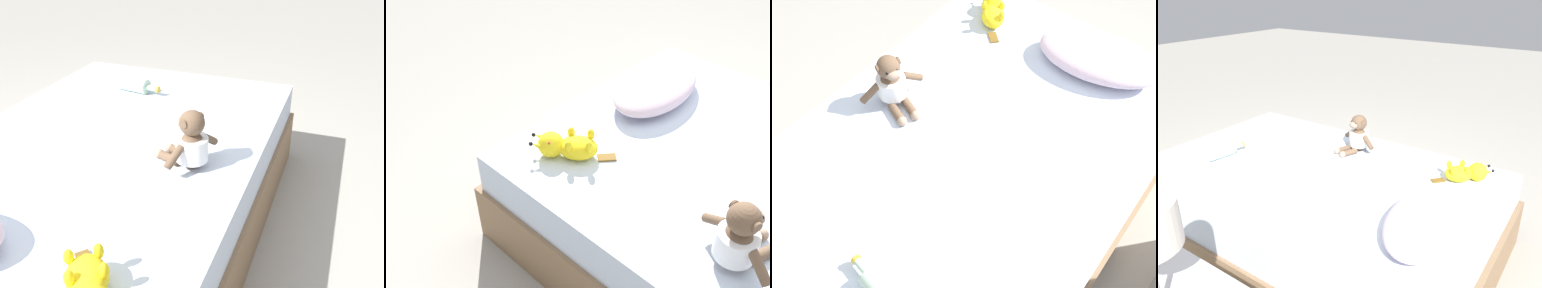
# 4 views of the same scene
# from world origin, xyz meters

# --- Properties ---
(ground_plane) EXTENTS (16.00, 16.00, 0.00)m
(ground_plane) POSITION_xyz_m (0.00, 0.00, 0.00)
(ground_plane) COLOR #9E998E
(pillow) EXTENTS (0.59, 0.40, 0.12)m
(pillow) POSITION_xyz_m (0.18, 0.74, 0.51)
(pillow) COLOR silver
(pillow) RESTS_ON bed
(plush_monkey) EXTENTS (0.25, 0.28, 0.24)m
(plush_monkey) POSITION_xyz_m (-0.40, 0.03, 0.55)
(plush_monkey) COLOR brown
(plush_monkey) RESTS_ON bed
(plush_yellow_creature) EXTENTS (0.25, 0.29, 0.10)m
(plush_yellow_creature) POSITION_xyz_m (-0.39, 0.73, 0.50)
(plush_yellow_creature) COLOR yellow
(plush_yellow_creature) RESTS_ON bed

